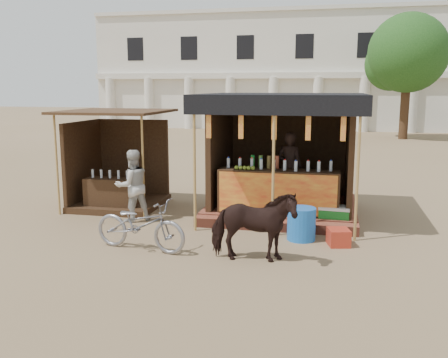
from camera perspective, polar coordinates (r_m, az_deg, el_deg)
ground at (r=8.83m, az=-2.26°, el=-8.90°), size 120.00×120.00×0.00m
main_stall at (r=11.63m, az=6.73°, el=0.98°), size 3.60×3.61×2.78m
secondary_stall at (r=12.64m, az=-12.52°, el=0.77°), size 2.40×2.40×2.38m
cow at (r=8.44m, az=3.35°, el=-5.40°), size 1.52×0.79×1.24m
motorbike at (r=9.18m, az=-9.54°, el=-5.15°), size 1.90×0.93×0.95m
bystander at (r=11.13m, az=-10.43°, el=-0.75°), size 0.98×0.96×1.59m
blue_barrel at (r=9.81m, az=8.84°, el=-5.08°), size 0.73×0.73×0.64m
red_crate at (r=9.64m, az=12.95°, el=-6.50°), size 0.47×0.50×0.31m
cooler at (r=10.81m, az=12.49°, el=-4.22°), size 0.68×0.49×0.46m
background_building at (r=38.24m, az=6.37°, el=11.98°), size 26.00×7.45×8.18m
tree at (r=30.47m, az=19.89°, el=13.07°), size 4.50×4.40×7.00m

